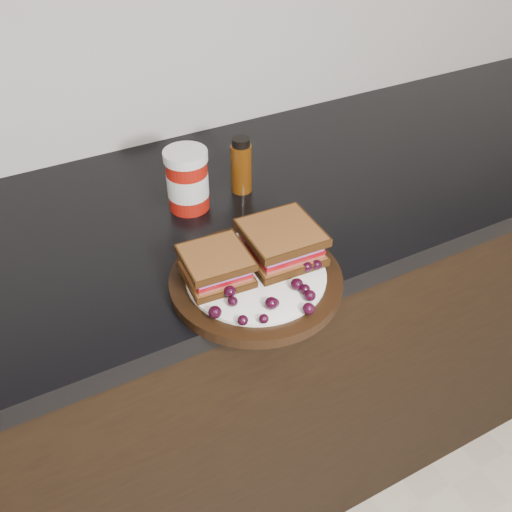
% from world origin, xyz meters
% --- Properties ---
extents(base_cabinets, '(3.96, 0.58, 0.86)m').
position_xyz_m(base_cabinets, '(0.00, 1.70, 0.43)').
color(base_cabinets, black).
rests_on(base_cabinets, ground_plane).
extents(countertop, '(3.98, 0.60, 0.04)m').
position_xyz_m(countertop, '(0.00, 1.70, 0.88)').
color(countertop, black).
rests_on(countertop, base_cabinets).
extents(plate, '(0.28, 0.28, 0.02)m').
position_xyz_m(plate, '(0.11, 1.46, 0.91)').
color(plate, black).
rests_on(plate, countertop).
extents(sandwich_left, '(0.11, 0.11, 0.05)m').
position_xyz_m(sandwich_left, '(0.05, 1.48, 0.95)').
color(sandwich_left, brown).
rests_on(sandwich_left, plate).
extents(sandwich_right, '(0.12, 0.12, 0.05)m').
position_xyz_m(sandwich_right, '(0.17, 1.48, 0.95)').
color(sandwich_right, brown).
rests_on(sandwich_right, plate).
extents(grape_0, '(0.02, 0.02, 0.02)m').
position_xyz_m(grape_0, '(0.01, 1.40, 0.93)').
color(grape_0, black).
rests_on(grape_0, plate).
extents(grape_1, '(0.02, 0.02, 0.01)m').
position_xyz_m(grape_1, '(0.04, 1.41, 0.93)').
color(grape_1, black).
rests_on(grape_1, plate).
extents(grape_2, '(0.02, 0.02, 0.02)m').
position_xyz_m(grape_2, '(0.04, 1.37, 0.93)').
color(grape_2, black).
rests_on(grape_2, plate).
extents(grape_3, '(0.01, 0.01, 0.01)m').
position_xyz_m(grape_3, '(0.07, 1.36, 0.93)').
color(grape_3, black).
rests_on(grape_3, plate).
extents(grape_4, '(0.02, 0.02, 0.02)m').
position_xyz_m(grape_4, '(0.09, 1.38, 0.93)').
color(grape_4, black).
rests_on(grape_4, plate).
extents(grape_5, '(0.02, 0.02, 0.01)m').
position_xyz_m(grape_5, '(0.10, 1.38, 0.93)').
color(grape_5, black).
rests_on(grape_5, plate).
extents(grape_6, '(0.02, 0.02, 0.02)m').
position_xyz_m(grape_6, '(0.14, 1.34, 0.93)').
color(grape_6, black).
rests_on(grape_6, plate).
extents(grape_7, '(0.02, 0.02, 0.02)m').
position_xyz_m(grape_7, '(0.15, 1.37, 0.93)').
color(grape_7, black).
rests_on(grape_7, plate).
extents(grape_8, '(0.02, 0.02, 0.02)m').
position_xyz_m(grape_8, '(0.15, 1.38, 0.93)').
color(grape_8, black).
rests_on(grape_8, plate).
extents(grape_9, '(0.02, 0.02, 0.02)m').
position_xyz_m(grape_9, '(0.15, 1.40, 0.93)').
color(grape_9, black).
rests_on(grape_9, plate).
extents(grape_10, '(0.02, 0.02, 0.02)m').
position_xyz_m(grape_10, '(0.20, 1.42, 0.93)').
color(grape_10, black).
rests_on(grape_10, plate).
extents(grape_11, '(0.02, 0.02, 0.02)m').
position_xyz_m(grape_11, '(0.18, 1.43, 0.93)').
color(grape_11, black).
rests_on(grape_11, plate).
extents(grape_12, '(0.02, 0.02, 0.02)m').
position_xyz_m(grape_12, '(0.21, 1.44, 0.93)').
color(grape_12, black).
rests_on(grape_12, plate).
extents(grape_13, '(0.02, 0.02, 0.01)m').
position_xyz_m(grape_13, '(0.21, 1.48, 0.93)').
color(grape_13, black).
rests_on(grape_13, plate).
extents(grape_14, '(0.02, 0.02, 0.02)m').
position_xyz_m(grape_14, '(0.18, 1.49, 0.93)').
color(grape_14, black).
rests_on(grape_14, plate).
extents(grape_15, '(0.02, 0.02, 0.02)m').
position_xyz_m(grape_15, '(0.15, 1.49, 0.93)').
color(grape_15, black).
rests_on(grape_15, plate).
extents(grape_16, '(0.02, 0.02, 0.02)m').
position_xyz_m(grape_16, '(0.05, 1.51, 0.93)').
color(grape_16, black).
rests_on(grape_16, plate).
extents(grape_17, '(0.02, 0.02, 0.02)m').
position_xyz_m(grape_17, '(0.06, 1.49, 0.93)').
color(grape_17, black).
rests_on(grape_17, plate).
extents(grape_18, '(0.02, 0.02, 0.02)m').
position_xyz_m(grape_18, '(0.01, 1.48, 0.93)').
color(grape_18, black).
rests_on(grape_18, plate).
extents(grape_19, '(0.02, 0.02, 0.02)m').
position_xyz_m(grape_19, '(0.03, 1.47, 0.93)').
color(grape_19, black).
rests_on(grape_19, plate).
extents(grape_20, '(0.02, 0.02, 0.02)m').
position_xyz_m(grape_20, '(0.05, 1.43, 0.93)').
color(grape_20, black).
rests_on(grape_20, plate).
extents(grape_21, '(0.02, 0.02, 0.01)m').
position_xyz_m(grape_21, '(0.06, 1.49, 0.93)').
color(grape_21, black).
rests_on(grape_21, plate).
extents(grape_22, '(0.02, 0.02, 0.01)m').
position_xyz_m(grape_22, '(0.06, 1.47, 0.93)').
color(grape_22, black).
rests_on(grape_22, plate).
extents(grape_23, '(0.02, 0.02, 0.02)m').
position_xyz_m(grape_23, '(0.02, 1.47, 0.93)').
color(grape_23, black).
rests_on(grape_23, plate).
extents(condiment_jar, '(0.10, 0.10, 0.12)m').
position_xyz_m(condiment_jar, '(0.10, 1.72, 0.96)').
color(condiment_jar, '#9A140B').
rests_on(condiment_jar, countertop).
extents(oil_bottle, '(0.05, 0.05, 0.11)m').
position_xyz_m(oil_bottle, '(0.22, 1.72, 0.96)').
color(oil_bottle, '#4D2607').
rests_on(oil_bottle, countertop).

